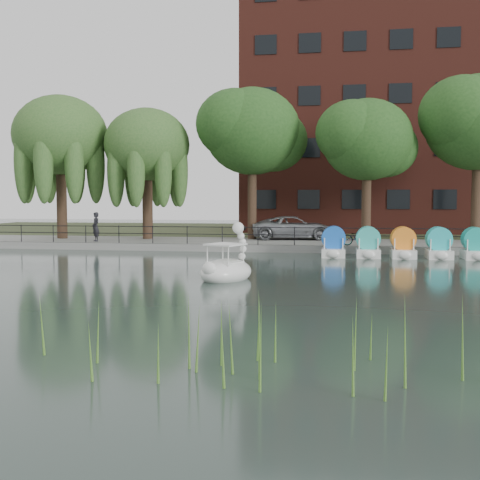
% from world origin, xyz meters
% --- Properties ---
extents(ground_plane, '(120.00, 120.00, 0.00)m').
position_xyz_m(ground_plane, '(0.00, 0.00, 0.00)').
color(ground_plane, '#36463F').
extents(promenade, '(40.00, 6.00, 0.40)m').
position_xyz_m(promenade, '(0.00, 16.00, 0.20)').
color(promenade, gray).
rests_on(promenade, ground_plane).
extents(kerb, '(40.00, 0.25, 0.40)m').
position_xyz_m(kerb, '(0.00, 13.05, 0.20)').
color(kerb, gray).
rests_on(kerb, ground_plane).
extents(land_strip, '(60.00, 22.00, 0.36)m').
position_xyz_m(land_strip, '(0.00, 30.00, 0.18)').
color(land_strip, '#47512D').
rests_on(land_strip, ground_plane).
extents(railing, '(32.00, 0.05, 1.00)m').
position_xyz_m(railing, '(0.00, 13.25, 1.15)').
color(railing, black).
rests_on(railing, promenade).
extents(apartment_building, '(20.00, 10.07, 18.00)m').
position_xyz_m(apartment_building, '(7.00, 29.97, 9.36)').
color(apartment_building, '#4C1E16').
rests_on(apartment_building, land_strip).
extents(willow_left, '(5.88, 5.88, 9.01)m').
position_xyz_m(willow_left, '(-13.00, 16.50, 6.87)').
color(willow_left, '#473323').
rests_on(willow_left, promenade).
extents(willow_mid, '(5.32, 5.32, 8.15)m').
position_xyz_m(willow_mid, '(-7.50, 17.00, 6.25)').
color(willow_mid, '#473323').
rests_on(willow_mid, promenade).
extents(broadleaf_center, '(6.00, 6.00, 9.25)m').
position_xyz_m(broadleaf_center, '(-1.00, 18.00, 7.06)').
color(broadleaf_center, '#473323').
rests_on(broadleaf_center, promenade).
extents(broadleaf_right, '(5.40, 5.40, 8.32)m').
position_xyz_m(broadleaf_right, '(6.00, 17.50, 6.39)').
color(broadleaf_right, '#473323').
rests_on(broadleaf_right, promenade).
extents(broadleaf_far, '(6.30, 6.30, 9.71)m').
position_xyz_m(broadleaf_far, '(12.50, 18.50, 7.40)').
color(broadleaf_far, '#473323').
rests_on(broadleaf_far, promenade).
extents(minivan, '(3.51, 6.27, 1.66)m').
position_xyz_m(minivan, '(1.66, 17.82, 1.23)').
color(minivan, gray).
rests_on(minivan, promenade).
extents(bicycle, '(0.91, 1.80, 1.00)m').
position_xyz_m(bicycle, '(5.40, 13.51, 0.90)').
color(bicycle, gray).
rests_on(bicycle, promenade).
extents(pedestrian, '(0.84, 0.85, 1.98)m').
position_xyz_m(pedestrian, '(-9.77, 14.16, 1.39)').
color(pedestrian, black).
rests_on(pedestrian, promenade).
extents(swan_boat, '(2.36, 2.84, 2.07)m').
position_xyz_m(swan_boat, '(0.36, 1.91, 0.45)').
color(swan_boat, white).
rests_on(swan_boat, ground_plane).
extents(pedal_boat_row, '(7.95, 1.70, 1.40)m').
position_xyz_m(pedal_boat_row, '(7.52, 11.15, 0.61)').
color(pedal_boat_row, white).
rests_on(pedal_boat_row, ground_plane).
extents(reed_bank, '(24.00, 2.40, 1.20)m').
position_xyz_m(reed_bank, '(2.00, -9.50, 0.60)').
color(reed_bank, '#669938').
rests_on(reed_bank, ground_plane).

